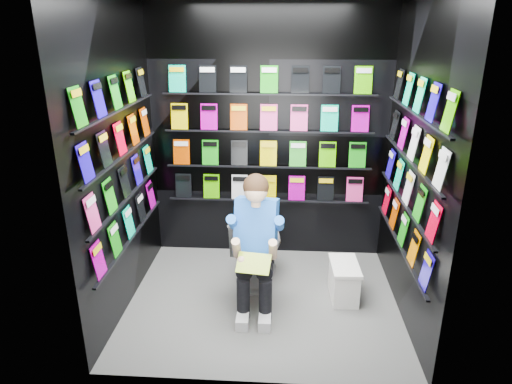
{
  "coord_description": "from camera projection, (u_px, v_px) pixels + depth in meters",
  "views": [
    {
      "loc": [
        0.16,
        -3.54,
        2.36
      ],
      "look_at": [
        -0.07,
        0.15,
        1.0
      ],
      "focal_mm": 32.0,
      "sensor_mm": 36.0,
      "label": 1
    }
  ],
  "objects": [
    {
      "name": "reader",
      "position": [
        256.0,
        226.0,
        3.88
      ],
      "size": [
        0.58,
        0.76,
        1.29
      ],
      "primitive_type": null,
      "rotation": [
        0.0,
        0.0,
        -0.14
      ],
      "color": "blue",
      "rests_on": "toilet"
    },
    {
      "name": "comics_back",
      "position": [
        269.0,
        136.0,
        4.59
      ],
      "size": [
        2.1,
        0.06,
        1.37
      ],
      "primitive_type": null,
      "color": "red",
      "rests_on": "wall_back"
    },
    {
      "name": "wall_front",
      "position": [
        256.0,
        211.0,
        2.75
      ],
      "size": [
        2.4,
        0.04,
        2.6
      ],
      "primitive_type": "cube",
      "color": "black",
      "rests_on": "floor"
    },
    {
      "name": "toilet",
      "position": [
        259.0,
        246.0,
        4.37
      ],
      "size": [
        0.52,
        0.8,
        0.73
      ],
      "primitive_type": "imported",
      "rotation": [
        0.0,
        0.0,
        3.0
      ],
      "color": "white",
      "rests_on": "floor"
    },
    {
      "name": "wall_left",
      "position": [
        119.0,
        161.0,
        3.76
      ],
      "size": [
        0.04,
        2.0,
        2.6
      ],
      "primitive_type": "cube",
      "color": "black",
      "rests_on": "floor"
    },
    {
      "name": "held_comic",
      "position": [
        254.0,
        263.0,
        3.61
      ],
      "size": [
        0.29,
        0.19,
        0.11
      ],
      "primitive_type": "cube",
      "rotation": [
        -0.96,
        0.0,
        -0.14
      ],
      "color": "green",
      "rests_on": "reader"
    },
    {
      "name": "longbox",
      "position": [
        344.0,
        282.0,
        4.15
      ],
      "size": [
        0.24,
        0.42,
        0.31
      ],
      "primitive_type": "cube",
      "rotation": [
        0.0,
        0.0,
        0.04
      ],
      "color": "white",
      "rests_on": "floor"
    },
    {
      "name": "floor",
      "position": [
        263.0,
        301.0,
        4.14
      ],
      "size": [
        2.4,
        2.4,
        0.0
      ],
      "primitive_type": "plane",
      "color": "#5D5D5A",
      "rests_on": "ground"
    },
    {
      "name": "wall_back",
      "position": [
        269.0,
        135.0,
        4.62
      ],
      "size": [
        2.4,
        0.04,
        2.6
      ],
      "primitive_type": "cube",
      "color": "black",
      "rests_on": "floor"
    },
    {
      "name": "comics_left",
      "position": [
        122.0,
        160.0,
        3.76
      ],
      "size": [
        0.06,
        1.7,
        1.37
      ],
      "primitive_type": null,
      "color": "red",
      "rests_on": "wall_left"
    },
    {
      "name": "wall_right",
      "position": [
        415.0,
        166.0,
        3.61
      ],
      "size": [
        0.04,
        2.0,
        2.6
      ],
      "primitive_type": "cube",
      "color": "black",
      "rests_on": "floor"
    },
    {
      "name": "longbox_lid",
      "position": [
        345.0,
        266.0,
        4.09
      ],
      "size": [
        0.26,
        0.44,
        0.03
      ],
      "primitive_type": "cube",
      "rotation": [
        0.0,
        0.0,
        0.04
      ],
      "color": "white",
      "rests_on": "longbox"
    },
    {
      "name": "comics_right",
      "position": [
        411.0,
        166.0,
        3.61
      ],
      "size": [
        0.06,
        1.7,
        1.37
      ],
      "primitive_type": null,
      "color": "red",
      "rests_on": "wall_right"
    }
  ]
}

